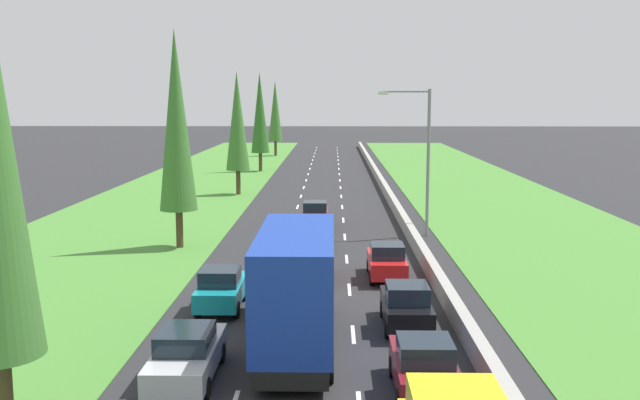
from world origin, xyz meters
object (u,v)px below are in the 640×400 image
Objects in this scene: black_hatchback_right_lane at (406,306)px; poplar_tree_fifth at (275,111)px; street_light_mast at (423,151)px; poplar_tree_fourth at (260,113)px; blue_box_truck_centre_lane at (298,285)px; maroon_hatchback_centre_lane at (315,214)px; poplar_tree_third at (237,121)px; poplar_tree_second at (176,121)px; silver_sedan_left_lane at (187,354)px; maroon_hatchback_right_lane at (424,367)px; red_hatchback_right_lane at (387,261)px; teal_hatchback_left_lane at (221,289)px; red_hatchback_centre_lane at (315,262)px; teal_hatchback_centre_lane_fourth at (313,234)px.

poplar_tree_fifth is (-11.14, 78.12, 5.70)m from black_hatchback_right_lane.
poplar_tree_fourth is at bearing 109.89° from street_light_mast.
blue_box_truck_centre_lane is 22.79m from maroon_hatchback_centre_lane.
poplar_tree_third is 1.20× the size of street_light_mast.
maroon_hatchback_centre_lane is (-3.89, 20.69, 0.00)m from black_hatchback_right_lane.
poplar_tree_fourth is at bearing 89.56° from poplar_tree_second.
poplar_tree_third is at bearing 95.44° from silver_sedan_left_lane.
maroon_hatchback_right_lane is 1.00× the size of red_hatchback_right_lane.
poplar_tree_fourth is 1.27× the size of street_light_mast.
silver_sedan_left_lane is at bearing -87.24° from poplar_tree_fifth.
maroon_hatchback_right_lane is 1.00× the size of teal_hatchback_left_lane.
red_hatchback_centre_lane is 0.87× the size of silver_sedan_left_lane.
black_hatchback_right_lane is at bearing -62.76° from red_hatchback_centre_lane.
silver_sedan_left_lane is 14.04m from red_hatchback_right_lane.
blue_box_truck_centre_lane is 58.65m from poplar_tree_fourth.
maroon_hatchback_centre_lane is at bearing -82.80° from poplar_tree_fifth.
poplar_tree_second reaches higher than maroon_hatchback_right_lane.
poplar_tree_fifth is (-11.02, 84.08, 5.70)m from maroon_hatchback_right_lane.
poplar_tree_second is at bearing 129.47° from black_hatchback_right_lane.
poplar_tree_fourth reaches higher than silver_sedan_left_lane.
blue_box_truck_centre_lane is 5.61m from maroon_hatchback_right_lane.
blue_box_truck_centre_lane is 2.41× the size of red_hatchback_centre_lane.
red_hatchback_centre_lane is at bearing 104.96° from maroon_hatchback_right_lane.
poplar_tree_second is (-7.51, 15.94, 5.00)m from blue_box_truck_centre_lane.
maroon_hatchback_centre_lane is (-0.02, 6.89, 0.00)m from teal_hatchback_centre_lane_fourth.
poplar_tree_second reaches higher than red_hatchback_centre_lane.
poplar_tree_fifth is (-7.22, 80.18, 4.35)m from blue_box_truck_centre_lane.
blue_box_truck_centre_lane is 15.92m from teal_hatchback_centre_lane_fourth.
poplar_tree_second is at bearing 179.40° from teal_hatchback_centre_lane_fourth.
poplar_tree_fourth is (-7.55, 49.06, 5.92)m from red_hatchback_centre_lane.
poplar_tree_fifth is at bearing 90.12° from poplar_tree_third.
teal_hatchback_left_lane is at bearing -70.17° from poplar_tree_second.
silver_sedan_left_lane is 1.15× the size of maroon_hatchback_centre_lane.
maroon_hatchback_right_lane is at bearing -79.25° from teal_hatchback_centre_lane_fourth.
teal_hatchback_centre_lane_fourth is 1.00× the size of black_hatchback_right_lane.
poplar_tree_fourth reaches higher than red_hatchback_right_lane.
poplar_tree_fourth is at bearing 93.73° from silver_sedan_left_lane.
black_hatchback_right_lane is 18.42m from street_light_mast.
poplar_tree_second is 64.24m from poplar_tree_fifth.
blue_box_truck_centre_lane is 5.59m from teal_hatchback_left_lane.
poplar_tree_fifth is (-0.03, 22.15, -0.22)m from poplar_tree_fourth.
red_hatchback_right_lane is 72.01m from poplar_tree_fifth.
maroon_hatchback_right_lane is 5.96m from black_hatchback_right_lane.
maroon_hatchback_centre_lane is 8.51m from street_light_mast.
teal_hatchback_left_lane is 34.60m from poplar_tree_third.
red_hatchback_centre_lane and red_hatchback_right_lane have the same top height.
poplar_tree_third is (-7.50, 29.27, 5.60)m from red_hatchback_centre_lane.
poplar_tree_fourth is (-0.06, 19.79, 0.32)m from poplar_tree_third.
poplar_tree_third is 41.94m from poplar_tree_fifth.
teal_hatchback_centre_lane_fourth is at bearing -80.26° from poplar_tree_fourth.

